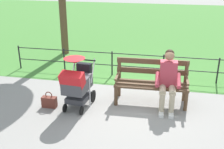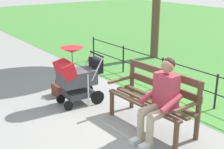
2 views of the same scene
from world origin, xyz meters
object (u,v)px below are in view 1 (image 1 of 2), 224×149
object	(u,v)px
person_on_bench	(168,79)
handbag	(49,102)
stroller	(77,82)
park_bench	(151,80)

from	to	relation	value
person_on_bench	handbag	world-z (taller)	person_on_bench
person_on_bench	stroller	xyz separation A→B (m)	(1.88, 0.38, -0.08)
stroller	handbag	xyz separation A→B (m)	(0.62, 0.12, -0.47)
park_bench	handbag	xyz separation A→B (m)	(2.15, 0.73, -0.40)
park_bench	handbag	world-z (taller)	park_bench
park_bench	stroller	bearing A→B (deg)	21.62
stroller	person_on_bench	bearing A→B (deg)	-168.51
stroller	park_bench	bearing A→B (deg)	-158.38
park_bench	person_on_bench	world-z (taller)	person_on_bench
park_bench	person_on_bench	distance (m)	0.44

